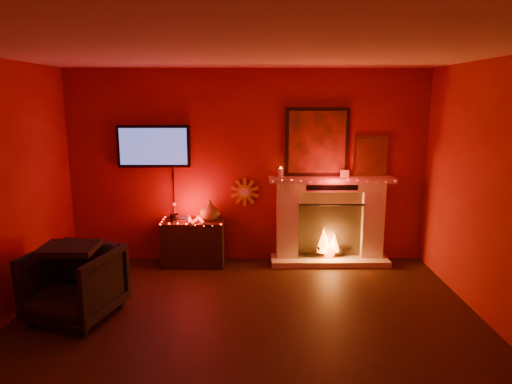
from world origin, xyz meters
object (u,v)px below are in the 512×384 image
armchair (74,284)px  console_table (194,240)px  sunburst_clock (245,192)px  tv (154,146)px  fireplace (329,212)px

armchair → console_table: bearing=72.5°
sunburst_clock → console_table: (-0.70, -0.22, -0.63)m
tv → armchair: tv is taller
tv → console_table: (0.55, -0.19, -1.28)m
fireplace → console_table: (-1.89, -0.13, -0.35)m
sunburst_clock → armchair: size_ratio=0.48×
sunburst_clock → armchair: sunburst_clock is taller
tv → armchair: (-0.52, -1.76, -1.27)m
tv → sunburst_clock: (1.25, 0.03, -0.65)m
fireplace → tv: bearing=178.5°
fireplace → sunburst_clock: size_ratio=5.45×
armchair → sunburst_clock: bearing=62.1°
tv → console_table: 1.40m
console_table → tv: bearing=160.6°
sunburst_clock → console_table: 0.97m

